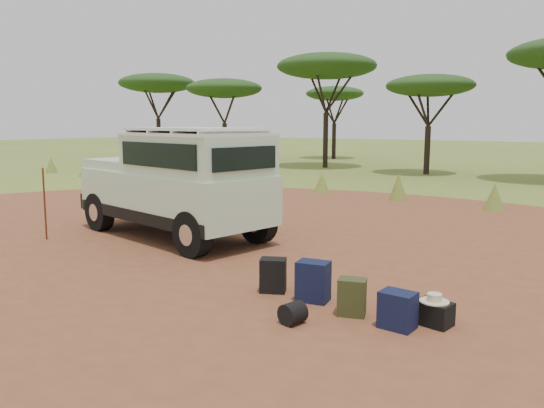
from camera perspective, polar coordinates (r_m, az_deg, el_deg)
The scene contains 13 objects.
ground at distance 9.98m, azimuth -4.40°, elevation -5.78°, with size 140.00×140.00×0.00m, color #5D7328.
dirt_clearing at distance 9.98m, azimuth -4.40°, elevation -5.76°, with size 23.00×23.00×0.01m, color brown.
grass_fringe at distance 17.43m, azimuth 13.62°, elevation 1.58°, with size 36.60×1.60×0.90m.
acacia_treeline at distance 28.02m, azimuth 23.21°, elevation 12.90°, with size 46.70×13.20×6.26m.
safari_vehicle at distance 11.67m, azimuth -10.10°, elevation 2.01°, with size 5.20×2.87×2.40m.
walking_staff at distance 12.17m, azimuth -23.26°, elevation -0.04°, with size 0.04×0.04×1.60m, color #612917.
backpack_black at distance 7.92m, azimuth 0.12°, elevation -7.69°, with size 0.37×0.28×0.51m, color black.
backpack_navy at distance 7.54m, azimuth 4.44°, elevation -8.31°, with size 0.44×0.32×0.58m, color #12133B.
backpack_olive at distance 7.07m, azimuth 8.59°, elevation -9.89°, with size 0.36×0.26×0.50m, color #373B1B.
duffel_navy at distance 6.76m, azimuth 13.36°, elevation -11.07°, with size 0.41×0.31×0.46m, color #12133B.
hard_case at distance 7.00m, azimuth 17.00°, elevation -11.21°, with size 0.43×0.30×0.30m, color black.
stuff_sack at distance 6.76m, azimuth 2.25°, elevation -11.66°, with size 0.28×0.28×0.28m, color black.
safari_hat at distance 6.94m, azimuth 17.07°, elevation -9.73°, with size 0.36×0.36×0.11m.
Camera 1 is at (5.93, -7.62, 2.49)m, focal length 35.00 mm.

